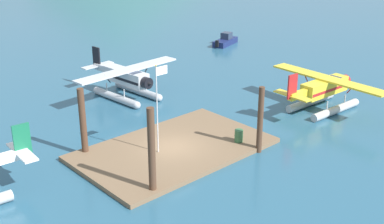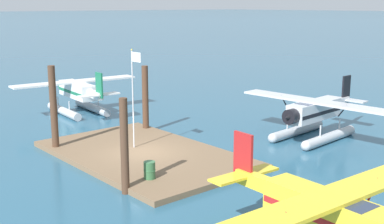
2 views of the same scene
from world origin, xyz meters
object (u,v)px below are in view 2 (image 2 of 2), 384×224
fuel_drum (149,170)px  seaplane_silver_bow_right (314,116)px  flagpole (134,87)px  seaplane_white_port_fwd (77,94)px  seaplane_yellow_stbd_aft (327,222)px

fuel_drum → seaplane_silver_bow_right: seaplane_silver_bow_right is taller
flagpole → fuel_drum: size_ratio=6.79×
fuel_drum → seaplane_white_port_fwd: (-17.35, 5.21, 0.84)m
fuel_drum → seaplane_yellow_stbd_aft: seaplane_yellow_stbd_aft is taller
flagpole → seaplane_yellow_stbd_aft: bearing=-9.2°
flagpole → seaplane_yellow_stbd_aft: flagpole is taller
fuel_drum → seaplane_white_port_fwd: seaplane_white_port_fwd is taller
seaplane_silver_bow_right → seaplane_yellow_stbd_aft: size_ratio=1.00×
seaplane_silver_bow_right → seaplane_yellow_stbd_aft: (10.25, -13.32, 0.00)m
flagpole → seaplane_silver_bow_right: bearing=65.0°
seaplane_silver_bow_right → flagpole: bearing=-115.0°
fuel_drum → seaplane_white_port_fwd: 18.14m
seaplane_silver_bow_right → seaplane_yellow_stbd_aft: same height
flagpole → fuel_drum: flagpole is taller
fuel_drum → seaplane_yellow_stbd_aft: 10.36m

